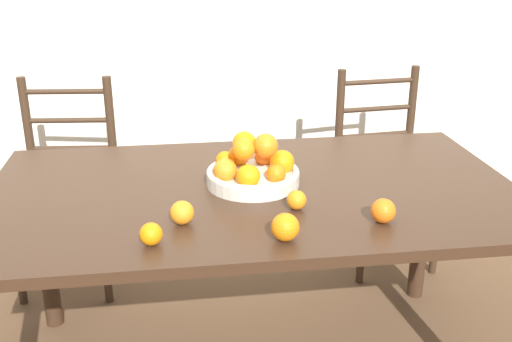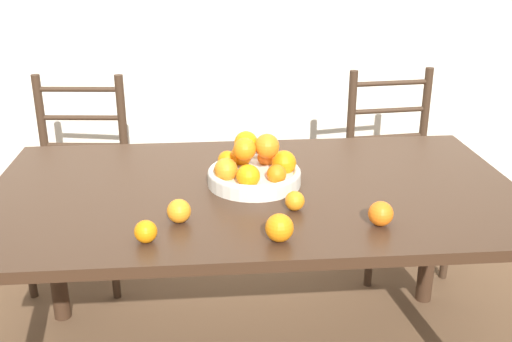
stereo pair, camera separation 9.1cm
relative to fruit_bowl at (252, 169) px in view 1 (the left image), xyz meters
name	(u,v)px [view 1 (the left image)]	position (x,y,z in m)	size (l,w,h in m)	color
dining_table	(254,211)	(0.00, -0.03, -0.14)	(1.75, 0.98, 0.75)	#382316
fruit_bowl	(252,169)	(0.00, 0.00, 0.00)	(0.31, 0.31, 0.18)	beige
orange_loose_0	(383,211)	(0.34, -0.34, -0.02)	(0.07, 0.07, 0.07)	orange
orange_loose_1	(151,234)	(-0.33, -0.39, -0.02)	(0.06, 0.06, 0.06)	orange
orange_loose_2	(182,213)	(-0.24, -0.27, -0.02)	(0.07, 0.07, 0.07)	orange
orange_loose_3	(285,227)	(0.04, -0.41, -0.01)	(0.08, 0.08, 0.08)	orange
orange_loose_4	(297,200)	(0.11, -0.22, -0.02)	(0.06, 0.06, 0.06)	orange
chair_left	(68,187)	(-0.75, 0.76, -0.34)	(0.46, 0.44, 0.94)	#382619
chair_right	(384,171)	(0.75, 0.76, -0.34)	(0.46, 0.44, 0.94)	#382619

